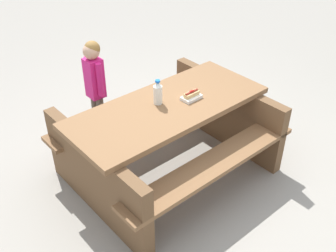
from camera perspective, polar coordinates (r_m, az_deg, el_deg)
The scene contains 5 objects.
ground_plane at distance 3.90m, azimuth 0.00°, elevation -6.37°, with size 30.00×30.00×0.00m, color gray.
picnic_table at distance 3.63m, azimuth 0.00°, elevation -1.04°, with size 1.97×1.63×0.75m.
soda_bottle at distance 3.43m, azimuth -1.46°, elevation 4.74°, with size 0.08×0.08×0.22m.
hotdog_tray at distance 3.53m, azimuth 3.35°, elevation 4.31°, with size 0.20×0.14×0.08m.
child_in_coat at distance 4.08m, azimuth -10.41°, elevation 6.69°, with size 0.17×0.27×1.08m.
Camera 1 is at (-1.62, -2.47, 2.55)m, focal length 42.83 mm.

